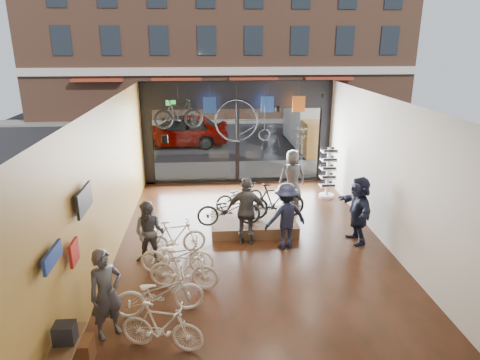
{
  "coord_description": "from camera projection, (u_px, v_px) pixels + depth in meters",
  "views": [
    {
      "loc": [
        -1.14,
        -9.69,
        5.15
      ],
      "look_at": [
        -0.26,
        1.4,
        1.53
      ],
      "focal_mm": 32.0,
      "sensor_mm": 36.0,
      "label": 1
    }
  ],
  "objects": [
    {
      "name": "ground_plane",
      "position": [
        255.0,
        255.0,
        10.86
      ],
      "size": [
        7.0,
        12.0,
        0.04
      ],
      "primitive_type": "cube",
      "color": "black",
      "rests_on": "ground"
    },
    {
      "name": "ceiling",
      "position": [
        256.0,
        103.0,
        9.68
      ],
      "size": [
        7.0,
        12.0,
        0.04
      ],
      "primitive_type": "cube",
      "color": "black",
      "rests_on": "ground"
    },
    {
      "name": "wall_left",
      "position": [
        106.0,
        187.0,
        10.01
      ],
      "size": [
        0.04,
        12.0,
        3.8
      ],
      "primitive_type": "cube",
      "color": "#B3833C",
      "rests_on": "ground"
    },
    {
      "name": "wall_right",
      "position": [
        397.0,
        180.0,
        10.54
      ],
      "size": [
        0.04,
        12.0,
        3.8
      ],
      "primitive_type": "cube",
      "color": "beige",
      "rests_on": "ground"
    },
    {
      "name": "wall_back",
      "position": [
        319.0,
        360.0,
        4.56
      ],
      "size": [
        7.0,
        0.04,
        3.8
      ],
      "primitive_type": "cube",
      "color": "beige",
      "rests_on": "ground"
    },
    {
      "name": "storefront",
      "position": [
        237.0,
        133.0,
        15.96
      ],
      "size": [
        7.0,
        0.26,
        3.8
      ],
      "primitive_type": null,
      "color": "black",
      "rests_on": "ground"
    },
    {
      "name": "exit_sign",
      "position": [
        171.0,
        103.0,
        15.31
      ],
      "size": [
        0.35,
        0.06,
        0.18
      ],
      "primitive_type": "cube",
      "color": "#198C26",
      "rests_on": "storefront"
    },
    {
      "name": "street_road",
      "position": [
        226.0,
        134.0,
        25.08
      ],
      "size": [
        30.0,
        18.0,
        0.02
      ],
      "primitive_type": "cube",
      "color": "black",
      "rests_on": "ground"
    },
    {
      "name": "sidewalk_near",
      "position": [
        235.0,
        171.0,
        17.67
      ],
      "size": [
        30.0,
        2.4,
        0.12
      ],
      "primitive_type": "cube",
      "color": "slate",
      "rests_on": "ground"
    },
    {
      "name": "sidewalk_far",
      "position": [
        223.0,
        120.0,
        28.85
      ],
      "size": [
        30.0,
        2.0,
        0.12
      ],
      "primitive_type": "cube",
      "color": "slate",
      "rests_on": "ground"
    },
    {
      "name": "opposite_building",
      "position": [
        221.0,
        13.0,
        29.08
      ],
      "size": [
        26.0,
        5.0,
        14.0
      ],
      "primitive_type": "cube",
      "color": "brown",
      "rests_on": "ground"
    },
    {
      "name": "street_car",
      "position": [
        180.0,
        130.0,
        21.79
      ],
      "size": [
        4.89,
        1.97,
        1.67
      ],
      "primitive_type": "imported",
      "rotation": [
        0.0,
        0.0,
        -1.57
      ],
      "color": "gray",
      "rests_on": "street_road"
    },
    {
      "name": "box_truck",
      "position": [
        315.0,
        124.0,
        21.23
      ],
      "size": [
        2.07,
        6.21,
        2.45
      ],
      "primitive_type": null,
      "color": "silver",
      "rests_on": "street_road"
    },
    {
      "name": "floor_bike_1",
      "position": [
        162.0,
        327.0,
        7.38
      ],
      "size": [
        1.56,
        0.82,
        0.9
      ],
      "primitive_type": "imported",
      "rotation": [
        0.0,
        0.0,
        1.29
      ],
      "color": "beige",
      "rests_on": "ground_plane"
    },
    {
      "name": "floor_bike_2",
      "position": [
        159.0,
        293.0,
        8.36
      ],
      "size": [
        1.82,
        0.88,
        0.92
      ],
      "primitive_type": "imported",
      "rotation": [
        0.0,
        0.0,
        1.73
      ],
      "color": "beige",
      "rests_on": "ground_plane"
    },
    {
      "name": "floor_bike_3",
      "position": [
        184.0,
        270.0,
        9.21
      ],
      "size": [
        1.59,
        0.73,
        0.92
      ],
      "primitive_type": "imported",
      "rotation": [
        0.0,
        0.0,
        1.37
      ],
      "color": "beige",
      "rests_on": "ground_plane"
    },
    {
      "name": "floor_bike_4",
      "position": [
        177.0,
        256.0,
        9.84
      ],
      "size": [
        1.75,
        0.75,
        0.89
      ],
      "primitive_type": "imported",
      "rotation": [
        0.0,
        0.0,
        1.47
      ],
      "color": "beige",
      "rests_on": "ground_plane"
    },
    {
      "name": "floor_bike_5",
      "position": [
        176.0,
        238.0,
        10.71
      ],
      "size": [
        1.6,
        0.76,
        0.92
      ],
      "primitive_type": "imported",
      "rotation": [
        0.0,
        0.0,
        1.79
      ],
      "color": "beige",
      "rests_on": "ground_plane"
    },
    {
      "name": "display_platform",
      "position": [
        253.0,
        222.0,
        12.41
      ],
      "size": [
        2.4,
        1.8,
        0.3
      ],
      "primitive_type": "cube",
      "color": "#4E2E1F",
      "rests_on": "ground_plane"
    },
    {
      "name": "display_bike_left",
      "position": [
        229.0,
        209.0,
        11.72
      ],
      "size": [
        1.78,
        0.69,
        0.92
      ],
      "primitive_type": "imported",
      "rotation": [
        0.0,
        0.0,
        1.61
      ],
      "color": "black",
      "rests_on": "display_platform"
    },
    {
      "name": "display_bike_mid",
      "position": [
        275.0,
        201.0,
        12.13
      ],
      "size": [
        1.81,
        0.75,
        1.06
      ],
      "primitive_type": "imported",
      "rotation": [
        0.0,
        0.0,
        1.72
      ],
      "color": "black",
      "rests_on": "display_platform"
    },
    {
      "name": "display_bike_right",
      "position": [
        239.0,
        196.0,
        12.86
      ],
      "size": [
        1.67,
        1.15,
        0.83
      ],
      "primitive_type": "imported",
      "rotation": [
        0.0,
        0.0,
        1.99
      ],
      "color": "black",
      "rests_on": "display_platform"
    },
    {
      "name": "customer_0",
      "position": [
        106.0,
        294.0,
        7.63
      ],
      "size": [
        0.75,
        0.71,
        1.71
      ],
      "primitive_type": "imported",
      "rotation": [
        0.0,
        0.0,
        0.67
      ],
      "color": "#3F3F44",
      "rests_on": "ground_plane"
    },
    {
      "name": "customer_1",
      "position": [
        150.0,
        233.0,
        10.22
      ],
      "size": [
        0.86,
        0.72,
        1.57
      ],
      "primitive_type": "imported",
      "rotation": [
        0.0,
        0.0,
        -0.19
      ],
      "color": "#3F3F44",
      "rests_on": "ground_plane"
    },
    {
      "name": "customer_2",
      "position": [
        247.0,
        211.0,
        11.17
      ],
      "size": [
        1.15,
        0.67,
        1.84
      ],
      "primitive_type": "imported",
      "rotation": [
        0.0,
        0.0,
        2.92
      ],
      "color": "#3F3F44",
      "rests_on": "ground_plane"
    },
    {
      "name": "customer_3",
      "position": [
        286.0,
        216.0,
        10.95
      ],
      "size": [
        1.28,
        0.95,
        1.76
      ],
      "primitive_type": "imported",
      "rotation": [
        0.0,
        0.0,
        3.43
      ],
      "color": "#161C33",
      "rests_on": "ground_plane"
    },
    {
      "name": "customer_4",
      "position": [
        292.0,
        176.0,
        14.12
      ],
      "size": [
        0.89,
        0.59,
        1.79
      ],
      "primitive_type": "imported",
      "rotation": [
        0.0,
        0.0,
        3.17
      ],
      "color": "#3F3F44",
      "rests_on": "ground_plane"
    },
    {
      "name": "customer_5",
      "position": [
        358.0,
        210.0,
        11.29
      ],
      "size": [
        0.66,
        1.72,
        1.82
      ],
      "primitive_type": "imported",
      "rotation": [
        0.0,
        0.0,
        4.79
      ],
      "color": "#161C33",
      "rests_on": "ground_plane"
    },
    {
      "name": "sunglasses_rack",
      "position": [
        328.0,
        173.0,
        14.57
      ],
      "size": [
        0.52,
        0.42,
        1.75
      ],
      "primitive_type": null,
      "rotation": [
        0.0,
        0.0,
        -0.0
      ],
      "color": "white",
      "rests_on": "ground_plane"
    },
    {
      "name": "wall_merch",
      "position": [
        71.0,
        292.0,
        6.89
      ],
      "size": [
        0.4,
        2.4,
        2.6
      ],
      "primitive_type": null,
      "color": "navy",
      "rests_on": "wall_left"
    },
    {
      "name": "penny_farthing",
      "position": [
        245.0,
        122.0,
        14.75
      ],
      "size": [
        1.85,
        0.06,
        1.48
      ],
      "primitive_type": null,
      "color": "black",
      "rests_on": "ceiling"
    },
    {
      "name": "hung_bike",
      "position": [
        178.0,
        114.0,
        13.78
      ],
      "size": [
        1.64,
        0.75,
        0.95
      ],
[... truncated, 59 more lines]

